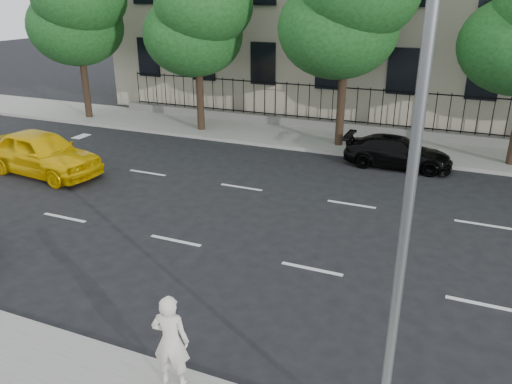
# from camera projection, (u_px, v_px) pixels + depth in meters

# --- Properties ---
(ground) EXTENTS (120.00, 120.00, 0.00)m
(ground) POSITION_uv_depth(u_px,v_px,m) (277.00, 326.00, 10.49)
(ground) COLOR black
(ground) RESTS_ON ground
(far_sidewalk) EXTENTS (60.00, 4.00, 0.15)m
(far_sidewalk) POSITION_uv_depth(u_px,v_px,m) (386.00, 146.00, 22.44)
(far_sidewalk) COLOR gray
(far_sidewalk) RESTS_ON ground
(lane_markings) EXTENTS (49.60, 4.62, 0.01)m
(lane_markings) POSITION_uv_depth(u_px,v_px,m) (334.00, 232.00, 14.55)
(lane_markings) COLOR silver
(lane_markings) RESTS_ON ground
(iron_fence) EXTENTS (30.00, 0.50, 2.20)m
(iron_fence) POSITION_uv_depth(u_px,v_px,m) (393.00, 125.00, 23.68)
(iron_fence) COLOR slate
(iron_fence) RESTS_ON far_sidewalk
(street_light) EXTENTS (0.25, 3.32, 8.05)m
(street_light) POSITION_uv_depth(u_px,v_px,m) (423.00, 112.00, 6.16)
(street_light) COLOR slate
(street_light) RESTS_ON near_sidewalk
(tree_a) EXTENTS (5.71, 5.31, 9.39)m
(tree_a) POSITION_uv_depth(u_px,v_px,m) (78.00, 1.00, 25.38)
(tree_a) COLOR #382619
(tree_a) RESTS_ON far_sidewalk
(tree_b) EXTENTS (5.53, 5.12, 8.97)m
(tree_b) POSITION_uv_depth(u_px,v_px,m) (199.00, 8.00, 22.97)
(tree_b) COLOR #382619
(tree_b) RESTS_ON far_sidewalk
(yellow_taxi) EXTENTS (5.14, 2.50, 1.69)m
(yellow_taxi) POSITION_uv_depth(u_px,v_px,m) (42.00, 153.00, 18.95)
(yellow_taxi) COLOR yellow
(yellow_taxi) RESTS_ON ground
(black_sedan) EXTENTS (4.22, 1.73, 1.22)m
(black_sedan) POSITION_uv_depth(u_px,v_px,m) (398.00, 152.00, 19.82)
(black_sedan) COLOR black
(black_sedan) RESTS_ON ground
(woman_near) EXTENTS (0.72, 0.55, 1.77)m
(woman_near) POSITION_uv_depth(u_px,v_px,m) (171.00, 341.00, 8.43)
(woman_near) COLOR silver
(woman_near) RESTS_ON near_sidewalk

